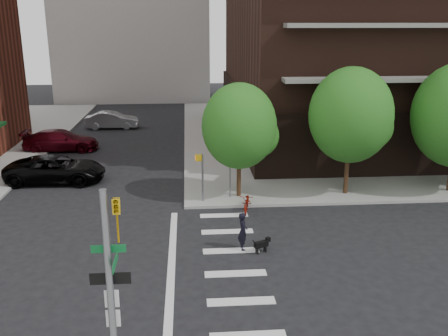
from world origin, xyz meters
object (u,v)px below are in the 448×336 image
object	(u,v)px
traffic_signal	(115,335)
dog_walker	(243,231)
parked_car_maroon	(61,140)
parked_car_black	(56,169)
scooter	(247,202)
parked_car_silver	(112,120)

from	to	relation	value
traffic_signal	dog_walker	size ratio (longest dim) A/B	3.59
traffic_signal	parked_car_maroon	xyz separation A→B (m)	(-7.73, 27.28, -1.91)
parked_car_maroon	dog_walker	size ratio (longest dim) A/B	3.27
parked_car_black	scooter	xyz separation A→B (m)	(10.93, -5.64, -0.32)
dog_walker	parked_car_maroon	bearing A→B (deg)	28.01
traffic_signal	dog_walker	bearing A→B (deg)	67.52
traffic_signal	parked_car_black	distance (m)	20.69
scooter	traffic_signal	bearing A→B (deg)	-96.83
parked_car_maroon	scooter	distance (m)	18.19
traffic_signal	scooter	bearing A→B (deg)	71.47
parked_car_maroon	parked_car_silver	xyz separation A→B (m)	(2.70, 7.74, -0.02)
parked_car_black	parked_car_maroon	xyz separation A→B (m)	(-1.49, 7.65, -0.02)
dog_walker	parked_car_black	bearing A→B (deg)	40.07
parked_car_black	parked_car_silver	xyz separation A→B (m)	(1.21, 15.39, -0.04)
parked_car_silver	scooter	xyz separation A→B (m)	(9.72, -21.03, -0.28)
parked_car_maroon	dog_walker	xyz separation A→B (m)	(11.71, -17.66, 0.04)
traffic_signal	parked_car_silver	world-z (taller)	traffic_signal
parked_car_black	parked_car_maroon	world-z (taller)	parked_car_black
scooter	dog_walker	size ratio (longest dim) A/B	1.12
parked_car_silver	scooter	size ratio (longest dim) A/B	2.50
parked_car_black	dog_walker	xyz separation A→B (m)	(10.22, -10.01, 0.03)
traffic_signal	parked_car_maroon	size ratio (longest dim) A/B	1.10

